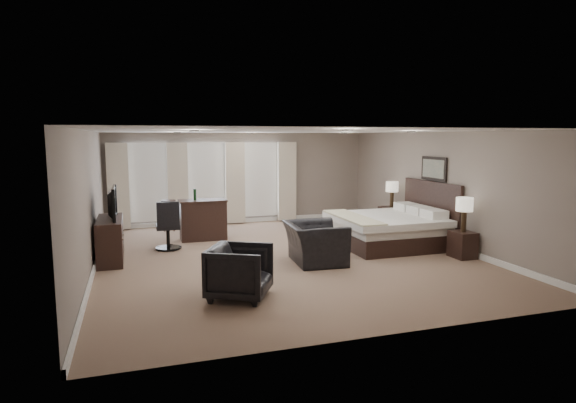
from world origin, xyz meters
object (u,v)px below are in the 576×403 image
object	(u,v)px
bed	(390,214)
bar_counter	(203,220)
armchair_near	(315,236)
bar_stool_right	(219,220)
tv	(109,215)
nightstand_near	(463,245)
lamp_far	(392,194)
bar_stool_left	(169,215)
dresser	(110,240)
desk_chair	(168,225)
lamp_near	(464,215)
armchair_far	(240,269)
nightstand_far	(391,219)

from	to	relation	value
bed	bar_counter	bearing A→B (deg)	153.49
armchair_near	bar_stool_right	bearing A→B (deg)	26.78
tv	bar_stool_right	distance (m)	3.14
nightstand_near	bar_counter	world-z (taller)	bar_counter
nightstand_near	lamp_far	distance (m)	2.99
bar_stool_left	dresser	bearing A→B (deg)	-115.08
dresser	armchair_near	bearing A→B (deg)	-19.77
bar_counter	desk_chair	distance (m)	1.19
lamp_near	dresser	bearing A→B (deg)	164.22
armchair_near	nightstand_near	bearing A→B (deg)	-96.64
bed	armchair_near	distance (m)	2.35
lamp_near	nightstand_near	bearing A→B (deg)	0.00
lamp_near	bar_stool_right	world-z (taller)	lamp_near
bar_stool_left	desk_chair	size ratio (longest dim) A/B	0.75
tv	desk_chair	xyz separation A→B (m)	(1.17, 0.68, -0.39)
desk_chair	nightstand_near	bearing A→B (deg)	155.31
lamp_near	armchair_far	distance (m)	5.05
lamp_near	tv	distance (m)	7.19
armchair_near	lamp_near	bearing A→B (deg)	-96.64
dresser	armchair_far	size ratio (longest dim) A/B	1.63
armchair_far	bar_stool_right	bearing A→B (deg)	22.54
bar_stool_left	nightstand_near	bearing A→B (deg)	-40.92
lamp_near	armchair_far	size ratio (longest dim) A/B	0.78
nightstand_far	nightstand_near	bearing A→B (deg)	-90.00
dresser	tv	size ratio (longest dim) A/B	1.34
tv	bar_stool_left	xyz separation A→B (m)	(1.35, 2.88, -0.53)
bar_stool_left	bar_stool_right	world-z (taller)	bar_stool_left
lamp_near	armchair_far	bearing A→B (deg)	-167.95
bed	tv	size ratio (longest dim) A/B	2.06
lamp_far	tv	world-z (taller)	lamp_far
armchair_far	desk_chair	size ratio (longest dim) A/B	0.83
nightstand_near	armchair_near	distance (m)	3.12
bar_counter	desk_chair	bearing A→B (deg)	-138.27
dresser	tv	bearing A→B (deg)	0.00
bar_stool_right	nightstand_far	bearing A→B (deg)	-11.14
bed	armchair_near	size ratio (longest dim) A/B	1.87
dresser	lamp_far	bearing A→B (deg)	7.77
bar_stool_left	nightstand_far	bearing A→B (deg)	-19.11
nightstand_near	bar_stool_right	distance (m)	5.80
lamp_far	armchair_far	world-z (taller)	lamp_far
tv	bar_counter	bearing A→B (deg)	-54.44
lamp_far	bed	bearing A→B (deg)	-121.54
nightstand_far	bar_counter	xyz separation A→B (m)	(-4.86, 0.53, 0.17)
dresser	bar_stool_left	bearing A→B (deg)	64.92
nightstand_far	lamp_near	bearing A→B (deg)	-90.00
lamp_far	armchair_far	size ratio (longest dim) A/B	0.74
desk_chair	lamp_far	bearing A→B (deg)	-177.43
nightstand_far	tv	size ratio (longest dim) A/B	0.59
nightstand_near	bar_counter	xyz separation A→B (m)	(-4.86, 3.43, 0.22)
bar_counter	armchair_near	bearing A→B (deg)	-57.79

